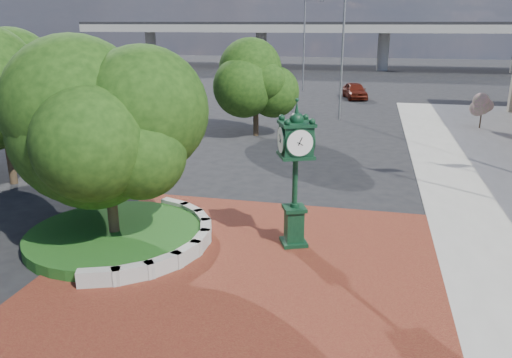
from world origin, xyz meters
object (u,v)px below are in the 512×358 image
object	(u,v)px
parked_car	(355,91)
post_clock	(295,169)
street_lamp_near	(346,46)
street_lamp_far	(306,38)

from	to	relation	value
parked_car	post_clock	bearing A→B (deg)	-105.31
post_clock	street_lamp_near	xyz separation A→B (m)	(0.17, 24.07, 2.92)
post_clock	street_lamp_near	size ratio (longest dim) A/B	0.52
post_clock	street_lamp_far	xyz separation A→B (m)	(-5.06, 41.07, 2.98)
street_lamp_far	post_clock	bearing A→B (deg)	-82.98
post_clock	street_lamp_near	bearing A→B (deg)	89.60
post_clock	street_lamp_near	world-z (taller)	street_lamp_near
post_clock	parked_car	bearing A→B (deg)	88.88
street_lamp_near	street_lamp_far	size ratio (longest dim) A/B	0.99
street_lamp_near	street_lamp_far	distance (m)	17.79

